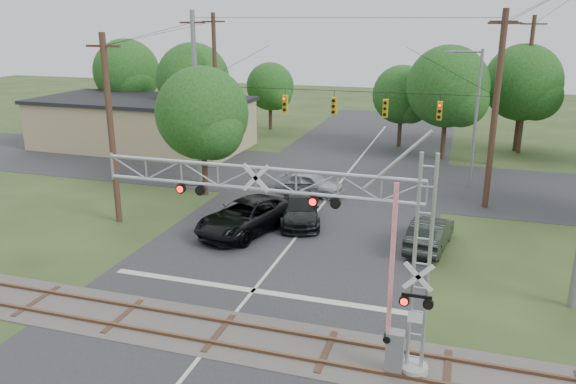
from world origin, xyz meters
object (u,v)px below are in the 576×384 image
(pickup_black, at_px, (246,216))
(car_dark, at_px, (300,209))
(sedan_silver, at_px, (310,184))
(crossing_gantry, at_px, (317,232))
(traffic_signal_span, at_px, (349,106))
(commercial_building, at_px, (142,123))
(streetlight, at_px, (474,112))

(pickup_black, distance_m, car_dark, 3.28)
(sedan_silver, bearing_deg, crossing_gantry, -156.45)
(crossing_gantry, height_order, traffic_signal_span, traffic_signal_span)
(car_dark, bearing_deg, traffic_signal_span, 58.55)
(traffic_signal_span, xyz_separation_m, commercial_building, (-20.09, 8.57, -3.59))
(sedan_silver, bearing_deg, commercial_building, 70.26)
(traffic_signal_span, distance_m, sedan_silver, 5.51)
(car_dark, relative_size, sedan_silver, 1.18)
(traffic_signal_span, relative_size, sedan_silver, 4.36)
(commercial_building, height_order, streetlight, streetlight)
(car_dark, xyz_separation_m, sedan_silver, (-0.75, 5.05, -0.00))
(traffic_signal_span, xyz_separation_m, car_dark, (-1.46, -5.80, -4.99))
(car_dark, xyz_separation_m, streetlight, (8.92, 10.06, 4.34))
(traffic_signal_span, bearing_deg, crossing_gantry, -81.43)
(car_dark, xyz_separation_m, commercial_building, (-18.64, 14.38, 1.40))
(crossing_gantry, height_order, commercial_building, crossing_gantry)
(crossing_gantry, relative_size, streetlight, 1.22)
(traffic_signal_span, relative_size, streetlight, 2.12)
(crossing_gantry, relative_size, traffic_signal_span, 0.57)
(crossing_gantry, xyz_separation_m, car_dark, (-4.22, 12.56, -3.76))
(traffic_signal_span, bearing_deg, sedan_silver, -161.19)
(crossing_gantry, xyz_separation_m, commercial_building, (-22.86, 26.93, -2.36))
(sedan_silver, distance_m, streetlight, 11.72)
(crossing_gantry, relative_size, car_dark, 2.12)
(pickup_black, height_order, car_dark, pickup_black)
(commercial_building, bearing_deg, traffic_signal_span, -21.97)
(traffic_signal_span, distance_m, pickup_black, 10.21)
(sedan_silver, xyz_separation_m, commercial_building, (-17.89, 9.32, 1.41))
(pickup_black, distance_m, commercial_building, 23.44)
(car_dark, height_order, commercial_building, commercial_building)
(crossing_gantry, distance_m, pickup_black, 12.64)
(car_dark, bearing_deg, pickup_black, -151.39)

